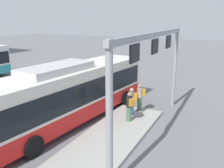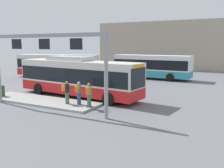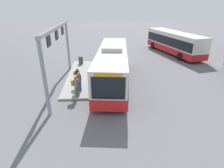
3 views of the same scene
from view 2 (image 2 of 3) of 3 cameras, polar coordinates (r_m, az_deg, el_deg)
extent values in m
plane|color=slate|center=(21.88, -7.77, -2.86)|extent=(120.00, 120.00, 0.00)
cube|color=#9E9E99|center=(20.53, -16.11, -3.69)|extent=(10.00, 2.80, 0.16)
cube|color=red|center=(21.74, -7.82, -0.86)|extent=(11.96, 3.83, 0.85)
cube|color=silver|center=(21.55, -7.89, 2.74)|extent=(11.96, 3.83, 1.90)
cube|color=black|center=(21.57, -7.88, 2.21)|extent=(11.73, 3.84, 1.20)
cube|color=black|center=(18.18, 6.07, 1.32)|extent=(0.28, 2.12, 1.50)
cube|color=#B7B7BC|center=(22.06, -9.67, 5.79)|extent=(4.28, 2.21, 0.36)
cube|color=orange|center=(18.12, 5.92, 4.00)|extent=(0.32, 1.75, 0.28)
cylinder|color=black|center=(20.34, 3.07, -2.25)|extent=(1.03, 0.41, 1.00)
cylinder|color=black|center=(18.37, -0.80, -3.46)|extent=(1.03, 0.41, 1.00)
cylinder|color=black|center=(25.16, -12.21, -0.28)|extent=(1.03, 0.41, 1.00)
cylinder|color=black|center=(23.59, -16.42, -1.05)|extent=(1.03, 0.41, 1.00)
cube|color=teal|center=(33.42, 9.04, 2.52)|extent=(10.25, 2.94, 0.85)
cube|color=white|center=(33.30, 9.10, 4.87)|extent=(10.25, 2.94, 1.90)
cube|color=black|center=(33.31, 9.09, 4.53)|extent=(10.05, 2.97, 1.20)
cylinder|color=black|center=(33.68, 3.08, 2.20)|extent=(1.01, 0.34, 1.00)
cylinder|color=black|center=(35.83, 4.82, 2.58)|extent=(1.01, 0.34, 1.00)
cylinder|color=black|center=(31.40, 13.14, 1.49)|extent=(1.01, 0.34, 1.00)
cylinder|color=black|center=(33.69, 14.34, 1.93)|extent=(1.01, 0.34, 1.00)
cube|color=red|center=(35.53, -12.20, 2.81)|extent=(11.52, 5.04, 0.85)
cube|color=silver|center=(35.42, -12.27, 5.02)|extent=(11.52, 5.04, 1.90)
cube|color=black|center=(35.43, -12.26, 4.70)|extent=(11.31, 5.03, 1.20)
cylinder|color=black|center=(36.40, -18.43, 2.26)|extent=(1.04, 0.52, 1.00)
cylinder|color=black|center=(38.43, -16.52, 2.68)|extent=(1.04, 0.52, 1.00)
cylinder|color=black|center=(33.08, -7.77, 2.01)|extent=(1.04, 0.52, 1.00)
cylinder|color=black|center=(35.30, -6.32, 2.47)|extent=(1.04, 0.52, 1.00)
cylinder|color=#476B4C|center=(17.61, -5.25, -3.76)|extent=(0.35, 0.35, 0.85)
cylinder|color=gray|center=(17.46, -5.28, -1.44)|extent=(0.42, 0.42, 0.60)
sphere|color=#9E755B|center=(17.39, -5.30, -0.11)|extent=(0.22, 0.22, 0.22)
cube|color=#BF7F1E|center=(17.21, -5.53, -1.49)|extent=(0.32, 0.25, 0.40)
cylinder|color=#334C8C|center=(18.26, -7.55, -3.34)|extent=(0.31, 0.31, 0.85)
cylinder|color=slate|center=(18.12, -7.59, -1.10)|extent=(0.37, 0.37, 0.60)
sphere|color=tan|center=(18.05, -7.62, 0.18)|extent=(0.22, 0.22, 0.22)
cube|color=#BF7F1E|center=(17.89, -8.00, -1.14)|extent=(0.30, 0.21, 0.40)
cylinder|color=#476B4C|center=(18.61, -10.20, -3.17)|extent=(0.39, 0.39, 0.85)
cylinder|color=black|center=(18.47, -10.26, -0.97)|extent=(0.47, 0.47, 0.60)
sphere|color=#9E755B|center=(18.41, -10.30, 0.29)|extent=(0.22, 0.22, 0.22)
cube|color=#BF7F1E|center=(18.39, -11.03, -0.94)|extent=(0.33, 0.30, 0.40)
cylinder|color=gray|center=(14.80, -1.35, 1.78)|extent=(0.24, 0.24, 5.20)
cube|color=gray|center=(17.47, -15.30, 10.62)|extent=(9.83, 0.20, 0.24)
cube|color=black|center=(19.31, -20.96, 8.52)|extent=(0.90, 0.08, 0.70)
cube|color=black|center=(17.46, -15.23, 8.82)|extent=(0.90, 0.08, 0.70)
cube|color=black|center=(15.82, -8.21, 9.05)|extent=(0.90, 0.08, 0.70)
cube|color=tan|center=(49.20, 14.45, 8.51)|extent=(28.68, 8.00, 8.64)
cylinder|color=#2D5133|center=(22.97, -23.93, -1.44)|extent=(0.52, 0.52, 0.90)
camera|label=1|loc=(24.94, -40.68, 9.93)|focal=39.04mm
camera|label=3|loc=(16.89, 41.29, 14.99)|focal=29.35mm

